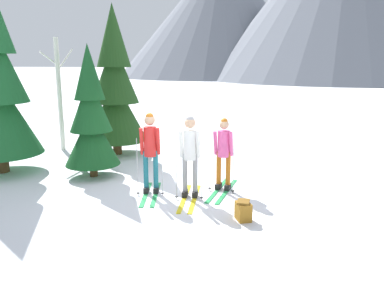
{
  "coord_description": "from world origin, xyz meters",
  "views": [
    {
      "loc": [
        1.87,
        -8.15,
        2.89
      ],
      "look_at": [
        0.12,
        0.36,
        1.05
      ],
      "focal_mm": 36.24,
      "sensor_mm": 36.0,
      "label": 1
    }
  ],
  "objects": [
    {
      "name": "birch_tree_tall",
      "position": [
        -4.94,
        3.43,
        1.89
      ],
      "size": [
        0.59,
        1.12,
        3.67
      ],
      "color": "silver",
      "rests_on": "ground"
    },
    {
      "name": "skier_in_pink",
      "position": [
        0.86,
        0.37,
        0.93
      ],
      "size": [
        0.61,
        1.8,
        1.67
      ],
      "color": "green",
      "rests_on": "ground"
    },
    {
      "name": "pine_tree_near",
      "position": [
        -2.55,
        0.77,
        1.53
      ],
      "size": [
        1.39,
        1.39,
        3.35
      ],
      "color": "#51381E",
      "rests_on": "ground"
    },
    {
      "name": "skier_in_white",
      "position": [
        0.21,
        -0.27,
        1.02
      ],
      "size": [
        0.61,
        1.79,
        1.8
      ],
      "color": "yellow",
      "rests_on": "ground"
    },
    {
      "name": "pine_tree_mid",
      "position": [
        -2.91,
        3.23,
        2.12
      ],
      "size": [
        1.92,
        1.92,
        4.63
      ],
      "color": "#51381E",
      "rests_on": "ground"
    },
    {
      "name": "skier_in_red",
      "position": [
        -0.7,
        -0.21,
        1.01
      ],
      "size": [
        0.62,
        1.65,
        1.82
      ],
      "color": "green",
      "rests_on": "ground"
    },
    {
      "name": "backpack_on_snow_front",
      "position": [
        1.44,
        -1.31,
        0.19
      ],
      "size": [
        0.35,
        0.39,
        0.38
      ],
      "color": "#99661E",
      "rests_on": "ground"
    },
    {
      "name": "ground_plane",
      "position": [
        0.0,
        0.0,
        0.0
      ],
      "size": [
        400.0,
        400.0,
        0.0
      ],
      "primitive_type": "plane",
      "color": "white"
    }
  ]
}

